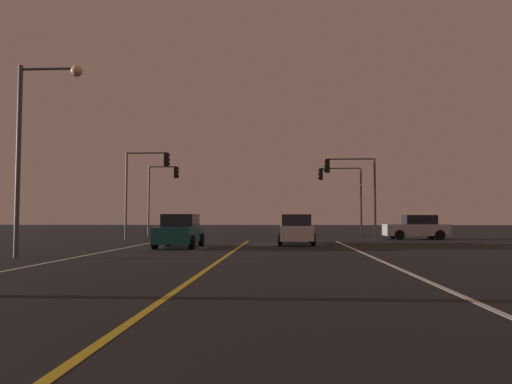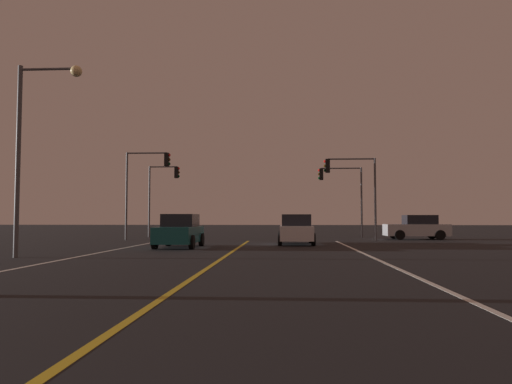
{
  "view_description": "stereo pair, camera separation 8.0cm",
  "coord_description": "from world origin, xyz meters",
  "px_view_note": "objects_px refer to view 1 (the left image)",
  "views": [
    {
      "loc": [
        2.2,
        0.62,
        1.52
      ],
      "look_at": [
        0.76,
        27.17,
        2.95
      ],
      "focal_mm": 33.53,
      "sensor_mm": 36.0,
      "label": 1
    },
    {
      "loc": [
        2.28,
        0.62,
        1.52
      ],
      "look_at": [
        0.76,
        27.17,
        2.95
      ],
      "focal_mm": 33.53,
      "sensor_mm": 36.0,
      "label": 2
    }
  ],
  "objects_px": {
    "street_lamp_left_mid": "(35,133)",
    "car_crossing_side": "(417,228)",
    "traffic_light_near_right": "(350,179)",
    "traffic_light_far_right": "(340,185)",
    "traffic_light_far_left": "(163,185)",
    "traffic_light_near_left": "(146,175)",
    "car_oncoming": "(180,231)",
    "car_ahead_far": "(296,230)"
  },
  "relations": [
    {
      "from": "traffic_light_near_left",
      "to": "street_lamp_left_mid",
      "type": "relative_size",
      "value": 0.8
    },
    {
      "from": "traffic_light_near_right",
      "to": "traffic_light_near_left",
      "type": "distance_m",
      "value": 13.63
    },
    {
      "from": "street_lamp_left_mid",
      "to": "car_crossing_side",
      "type": "bearing_deg",
      "value": 40.88
    },
    {
      "from": "traffic_light_near_left",
      "to": "car_ahead_far",
      "type": "bearing_deg",
      "value": -23.42
    },
    {
      "from": "car_oncoming",
      "to": "traffic_light_near_right",
      "type": "distance_m",
      "value": 12.69
    },
    {
      "from": "car_oncoming",
      "to": "street_lamp_left_mid",
      "type": "distance_m",
      "value": 8.7
    },
    {
      "from": "car_crossing_side",
      "to": "traffic_light_near_left",
      "type": "xyz_separation_m",
      "value": [
        -18.54,
        -2.35,
        3.55
      ]
    },
    {
      "from": "traffic_light_far_left",
      "to": "car_ahead_far",
      "type": "bearing_deg",
      "value": -43.91
    },
    {
      "from": "traffic_light_far_right",
      "to": "car_ahead_far",
      "type": "bearing_deg",
      "value": 69.31
    },
    {
      "from": "traffic_light_near_right",
      "to": "traffic_light_far_right",
      "type": "distance_m",
      "value": 5.5
    },
    {
      "from": "traffic_light_near_right",
      "to": "traffic_light_far_left",
      "type": "xyz_separation_m",
      "value": [
        -13.88,
        5.5,
        0.05
      ]
    },
    {
      "from": "car_oncoming",
      "to": "traffic_light_near_right",
      "type": "relative_size",
      "value": 0.79
    },
    {
      "from": "traffic_light_far_right",
      "to": "traffic_light_far_left",
      "type": "bearing_deg",
      "value": 0.0
    },
    {
      "from": "traffic_light_far_right",
      "to": "traffic_light_near_left",
      "type": "bearing_deg",
      "value": 21.98
    },
    {
      "from": "traffic_light_near_left",
      "to": "car_crossing_side",
      "type": "bearing_deg",
      "value": 7.21
    },
    {
      "from": "car_oncoming",
      "to": "traffic_light_far_right",
      "type": "bearing_deg",
      "value": 143.32
    },
    {
      "from": "traffic_light_near_right",
      "to": "street_lamp_left_mid",
      "type": "height_order",
      "value": "street_lamp_left_mid"
    },
    {
      "from": "car_crossing_side",
      "to": "car_ahead_far",
      "type": "height_order",
      "value": "same"
    },
    {
      "from": "car_oncoming",
      "to": "traffic_light_far_left",
      "type": "relative_size",
      "value": 0.77
    },
    {
      "from": "street_lamp_left_mid",
      "to": "car_ahead_far",
      "type": "bearing_deg",
      "value": 43.36
    },
    {
      "from": "traffic_light_near_left",
      "to": "traffic_light_far_left",
      "type": "bearing_deg",
      "value": 92.65
    },
    {
      "from": "car_ahead_far",
      "to": "traffic_light_far_right",
      "type": "bearing_deg",
      "value": -20.69
    },
    {
      "from": "traffic_light_near_right",
      "to": "traffic_light_far_left",
      "type": "relative_size",
      "value": 0.97
    },
    {
      "from": "traffic_light_far_left",
      "to": "traffic_light_near_left",
      "type": "bearing_deg",
      "value": -87.35
    },
    {
      "from": "car_ahead_far",
      "to": "traffic_light_near_left",
      "type": "distance_m",
      "value": 11.39
    },
    {
      "from": "traffic_light_near_left",
      "to": "car_oncoming",
      "type": "bearing_deg",
      "value": -62.4
    },
    {
      "from": "street_lamp_left_mid",
      "to": "car_oncoming",
      "type": "bearing_deg",
      "value": 56.61
    },
    {
      "from": "car_ahead_far",
      "to": "street_lamp_left_mid",
      "type": "relative_size",
      "value": 0.58
    },
    {
      "from": "car_ahead_far",
      "to": "car_oncoming",
      "type": "bearing_deg",
      "value": 118.23
    },
    {
      "from": "traffic_light_near_right",
      "to": "traffic_light_near_left",
      "type": "bearing_deg",
      "value": 0.0
    },
    {
      "from": "car_oncoming",
      "to": "traffic_light_near_left",
      "type": "xyz_separation_m",
      "value": [
        -3.93,
        7.52,
        3.55
      ]
    },
    {
      "from": "street_lamp_left_mid",
      "to": "traffic_light_near_right",
      "type": "bearing_deg",
      "value": 45.06
    },
    {
      "from": "traffic_light_near_right",
      "to": "traffic_light_far_right",
      "type": "relative_size",
      "value": 1.01
    },
    {
      "from": "car_crossing_side",
      "to": "car_ahead_far",
      "type": "xyz_separation_m",
      "value": [
        -8.61,
        -6.65,
        0.0
      ]
    },
    {
      "from": "car_ahead_far",
      "to": "street_lamp_left_mid",
      "type": "height_order",
      "value": "street_lamp_left_mid"
    },
    {
      "from": "traffic_light_near_left",
      "to": "traffic_light_far_left",
      "type": "xyz_separation_m",
      "value": [
        -0.25,
        5.5,
        -0.27
      ]
    },
    {
      "from": "car_oncoming",
      "to": "street_lamp_left_mid",
      "type": "height_order",
      "value": "street_lamp_left_mid"
    },
    {
      "from": "traffic_light_near_right",
      "to": "traffic_light_far_right",
      "type": "height_order",
      "value": "traffic_light_near_right"
    },
    {
      "from": "traffic_light_near_right",
      "to": "traffic_light_near_left",
      "type": "relative_size",
      "value": 0.92
    },
    {
      "from": "car_crossing_side",
      "to": "traffic_light_far_left",
      "type": "distance_m",
      "value": 19.33
    },
    {
      "from": "traffic_light_near_right",
      "to": "traffic_light_far_left",
      "type": "distance_m",
      "value": 14.93
    },
    {
      "from": "car_crossing_side",
      "to": "car_oncoming",
      "type": "relative_size",
      "value": 1.0
    }
  ]
}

